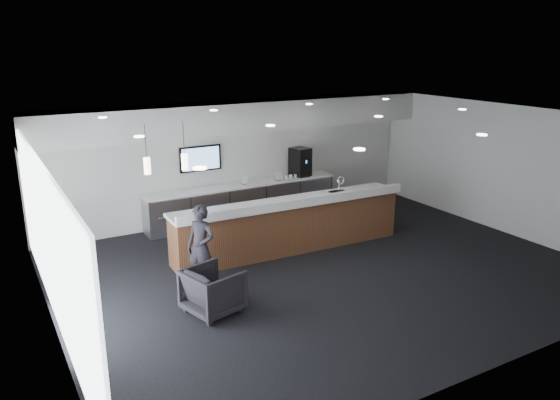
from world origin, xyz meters
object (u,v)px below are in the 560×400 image
armchair (213,291)px  lounge_guest (201,247)px  service_counter (290,225)px  coffee_machine (300,162)px

armchair → lounge_guest: 1.09m
armchair → lounge_guest: size_ratio=0.54×
armchair → service_counter: bearing=-69.6°
coffee_machine → lounge_guest: bearing=-152.4°
coffee_machine → armchair: coffee_machine is taller
armchair → lounge_guest: (0.20, 0.99, 0.40)m
service_counter → coffee_machine: bearing=55.8°
service_counter → armchair: 3.15m
armchair → lounge_guest: bearing=-26.3°
service_counter → armchair: (-2.56, -1.82, -0.18)m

